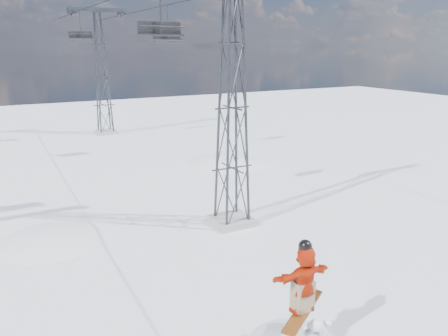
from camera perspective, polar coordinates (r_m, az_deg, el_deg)
The scene contains 8 objects.
ground at distance 14.70m, azimuth 14.14°, elevation -18.42°, with size 120.00×120.00×0.00m, color white.
snow_terrain at distance 35.08m, azimuth -18.56°, elevation -15.58°, with size 39.00×37.00×22.00m.
lift_tower_near at distance 19.40m, azimuth 1.09°, elevation 7.78°, with size 5.20×1.80×11.43m.
lift_tower_far at distance 42.92m, azimuth -15.66°, elevation 11.53°, with size 5.20×1.80×11.43m.
haul_cables at distance 29.93m, azimuth -10.33°, elevation 20.64°, with size 4.46×51.00×0.06m.
lift_chair_near at distance 20.81m, azimuth -8.27°, elevation 17.42°, with size 2.04×0.59×2.53m.
lift_chair_mid at distance 32.33m, azimuth -7.36°, elevation 16.71°, with size 2.07×0.60×2.57m.
lift_chair_far at distance 39.08m, azimuth -18.16°, elevation 16.11°, with size 1.92×0.55×2.38m.
Camera 1 is at (-8.53, -8.81, 8.12)m, focal length 35.00 mm.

